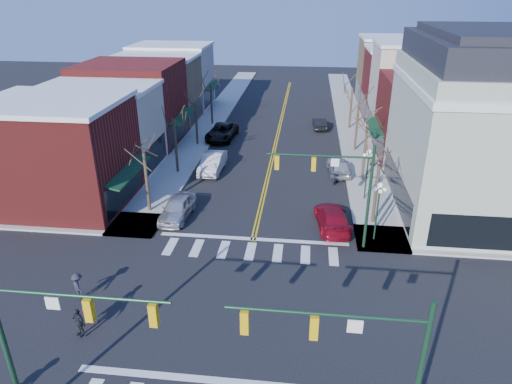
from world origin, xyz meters
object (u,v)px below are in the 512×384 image
(car_right_mid, at_px, (339,166))
(car_right_far, at_px, (320,123))
(car_left_far, at_px, (222,132))
(pedestrian_dark_b, at_px, (78,286))
(car_left_mid, at_px, (213,163))
(pedestrian_dark_a, at_px, (79,322))
(victorian_corner, at_px, (490,126))
(lamppost_corner, at_px, (378,202))
(car_right_near, at_px, (332,218))
(lamppost_midblock, at_px, (368,166))
(pedestrian_red_a, at_px, (88,309))
(car_left_near, at_px, (177,208))

(car_right_mid, xyz_separation_m, car_right_far, (-1.56, 14.29, -0.10))
(car_left_far, relative_size, car_right_far, 1.49)
(pedestrian_dark_b, bearing_deg, car_left_mid, -56.48)
(pedestrian_dark_a, bearing_deg, pedestrian_dark_b, 145.63)
(victorian_corner, distance_m, pedestrian_dark_a, 29.94)
(lamppost_corner, height_order, car_right_near, lamppost_corner)
(victorian_corner, relative_size, lamppost_corner, 3.29)
(car_left_far, bearing_deg, lamppost_midblock, -40.94)
(pedestrian_red_a, bearing_deg, pedestrian_dark_b, 117.38)
(car_right_near, bearing_deg, car_left_far, -66.30)
(car_left_far, height_order, car_right_far, car_left_far)
(car_left_mid, xyz_separation_m, pedestrian_dark_b, (-3.51, -19.63, 0.09))
(lamppost_midblock, xyz_separation_m, car_left_far, (-14.34, 14.43, -2.13))
(car_right_far, bearing_deg, car_right_near, 85.75)
(car_right_mid, bearing_deg, pedestrian_dark_b, 46.61)
(lamppost_midblock, distance_m, car_right_mid, 6.13)
(lamppost_corner, height_order, car_right_mid, lamppost_corner)
(car_left_near, distance_m, car_left_far, 19.11)
(pedestrian_dark_b, bearing_deg, car_left_far, -51.44)
(car_left_far, height_order, pedestrian_dark_a, pedestrian_dark_a)
(pedestrian_red_a, xyz_separation_m, pedestrian_dark_a, (-0.05, -0.92, -0.03))
(lamppost_corner, relative_size, lamppost_midblock, 1.00)
(victorian_corner, relative_size, pedestrian_dark_a, 9.04)
(car_right_near, relative_size, car_right_mid, 1.17)
(lamppost_corner, bearing_deg, car_right_near, 150.56)
(pedestrian_dark_b, bearing_deg, car_left_near, -61.48)
(victorian_corner, relative_size, lamppost_midblock, 3.29)
(lamppost_corner, distance_m, car_left_near, 14.48)
(car_right_near, bearing_deg, car_right_far, -95.79)
(car_left_near, xyz_separation_m, car_left_far, (-0.15, 19.11, 0.03))
(car_left_mid, bearing_deg, lamppost_corner, -38.29)
(lamppost_midblock, height_order, car_left_near, lamppost_midblock)
(car_left_near, height_order, car_left_mid, car_left_mid)
(pedestrian_red_a, bearing_deg, car_left_mid, 74.04)
(victorian_corner, relative_size, car_right_far, 3.55)
(car_left_near, distance_m, pedestrian_dark_b, 10.56)
(pedestrian_red_a, distance_m, pedestrian_dark_a, 0.93)
(lamppost_corner, height_order, pedestrian_red_a, lamppost_corner)
(car_right_far, distance_m, pedestrian_dark_a, 39.33)
(car_right_far, distance_m, pedestrian_dark_b, 37.17)
(car_left_mid, relative_size, car_right_near, 0.98)
(lamppost_corner, distance_m, car_right_mid, 12.26)
(pedestrian_dark_b, bearing_deg, car_right_near, -101.28)
(car_left_mid, distance_m, pedestrian_dark_a, 22.53)
(pedestrian_dark_a, bearing_deg, lamppost_midblock, 77.60)
(lamppost_midblock, bearing_deg, car_right_mid, 108.34)
(lamppost_corner, bearing_deg, car_left_mid, 140.07)
(car_left_mid, bearing_deg, car_right_mid, 4.94)
(car_left_near, distance_m, pedestrian_red_a, 12.14)
(victorian_corner, distance_m, car_right_far, 24.10)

